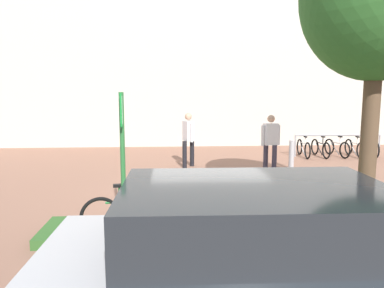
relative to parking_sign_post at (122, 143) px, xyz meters
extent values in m
plane|color=#936651|center=(1.62, 2.47, -1.55)|extent=(60.00, 60.00, 0.00)
cube|color=beige|center=(1.62, 10.69, 3.45)|extent=(28.00, 1.20, 10.00)
cube|color=#336028|center=(2.15, 0.00, -1.47)|extent=(7.00, 1.10, 0.16)
cylinder|color=brown|center=(4.13, 0.03, -0.09)|extent=(0.28, 0.28, 2.92)
cylinder|color=#2D7238|center=(0.00, 0.00, -0.37)|extent=(0.08, 0.08, 2.37)
cube|color=#198C33|center=(0.00, 0.00, 0.54)|extent=(0.06, 0.36, 0.52)
cube|color=white|center=(0.00, 0.00, 0.54)|extent=(0.06, 0.30, 0.44)
torus|color=black|center=(-0.40, 0.01, -1.22)|extent=(0.66, 0.20, 0.66)
torus|color=black|center=(0.60, 0.23, -1.22)|extent=(0.66, 0.20, 0.66)
cylinder|color=#1E7233|center=(0.10, 0.12, -1.00)|extent=(0.82, 0.22, 0.04)
cylinder|color=#1E7233|center=(0.20, 0.14, -1.26)|extent=(0.60, 0.17, 0.44)
cylinder|color=#1E7233|center=(-0.08, 0.08, -0.88)|extent=(0.04, 0.04, 0.28)
cube|color=black|center=(-0.08, 0.08, -0.72)|extent=(0.21, 0.12, 0.05)
cylinder|color=#1E7233|center=(0.48, 0.20, -0.74)|extent=(0.13, 0.42, 0.04)
cylinder|color=#99999E|center=(5.39, 7.21, -1.15)|extent=(0.06, 0.06, 0.80)
cylinder|color=#99999E|center=(8.54, 7.12, -1.15)|extent=(0.06, 0.06, 0.80)
cylinder|color=#99999E|center=(6.96, 7.16, -0.75)|extent=(3.15, 0.15, 0.06)
torus|color=black|center=(5.68, 6.74, -1.25)|extent=(0.08, 0.61, 0.61)
torus|color=black|center=(5.72, 7.68, -1.25)|extent=(0.08, 0.61, 0.61)
cylinder|color=silver|center=(5.70, 7.21, -1.05)|extent=(0.07, 0.77, 0.03)
cylinder|color=silver|center=(5.71, 7.30, -1.28)|extent=(0.06, 0.56, 0.40)
cylinder|color=silver|center=(5.69, 7.04, -0.94)|extent=(0.03, 0.03, 0.26)
cube|color=black|center=(5.69, 7.04, -0.79)|extent=(0.08, 0.19, 0.05)
cylinder|color=silver|center=(5.72, 7.57, -0.81)|extent=(0.39, 0.05, 0.04)
torus|color=black|center=(6.35, 6.71, -1.25)|extent=(0.08, 0.61, 0.61)
torus|color=black|center=(6.31, 7.65, -1.25)|extent=(0.08, 0.61, 0.61)
cylinder|color=black|center=(6.33, 7.18, -1.05)|extent=(0.07, 0.77, 0.03)
cylinder|color=black|center=(6.33, 7.27, -1.28)|extent=(0.06, 0.56, 0.40)
cylinder|color=black|center=(6.34, 7.01, -0.94)|extent=(0.03, 0.03, 0.26)
cube|color=black|center=(6.34, 7.01, -0.79)|extent=(0.08, 0.19, 0.05)
cylinder|color=black|center=(6.31, 7.54, -0.81)|extent=(0.39, 0.05, 0.04)
torus|color=black|center=(7.05, 6.74, -1.25)|extent=(0.16, 0.61, 0.61)
torus|color=black|center=(6.88, 7.67, -1.25)|extent=(0.16, 0.61, 0.61)
cylinder|color=silver|center=(6.96, 7.21, -1.05)|extent=(0.17, 0.76, 0.03)
cylinder|color=silver|center=(6.95, 7.30, -1.28)|extent=(0.13, 0.55, 0.40)
cylinder|color=silver|center=(6.99, 7.04, -0.94)|extent=(0.03, 0.03, 0.26)
cube|color=black|center=(6.99, 7.04, -0.79)|extent=(0.10, 0.19, 0.05)
cylinder|color=silver|center=(6.90, 7.56, -0.81)|extent=(0.39, 0.10, 0.04)
torus|color=black|center=(7.58, 6.63, -1.25)|extent=(0.06, 0.61, 0.61)
torus|color=black|center=(7.60, 7.57, -1.25)|extent=(0.06, 0.61, 0.61)
cylinder|color=silver|center=(7.59, 7.10, -1.05)|extent=(0.04, 0.77, 0.03)
cylinder|color=silver|center=(7.59, 7.19, -1.28)|extent=(0.04, 0.56, 0.40)
cylinder|color=silver|center=(7.59, 6.93, -0.94)|extent=(0.03, 0.03, 0.26)
cube|color=black|center=(7.59, 6.93, -0.79)|extent=(0.08, 0.18, 0.05)
cylinder|color=silver|center=(7.59, 7.46, -0.81)|extent=(0.39, 0.04, 0.04)
torus|color=black|center=(8.17, 6.70, -1.25)|extent=(0.13, 0.61, 0.61)
torus|color=black|center=(8.28, 7.63, -1.25)|extent=(0.13, 0.61, 0.61)
cylinder|color=red|center=(8.22, 7.17, -1.05)|extent=(0.12, 0.77, 0.03)
cylinder|color=red|center=(8.23, 7.26, -1.28)|extent=(0.10, 0.56, 0.40)
cylinder|color=red|center=(8.20, 7.00, -0.94)|extent=(0.03, 0.03, 0.26)
cube|color=black|center=(8.20, 7.00, -0.79)|extent=(0.09, 0.19, 0.05)
cylinder|color=red|center=(8.26, 7.52, -0.81)|extent=(0.39, 0.08, 0.04)
cylinder|color=#ADADB2|center=(4.53, 5.07, -1.10)|extent=(0.16, 0.16, 0.90)
cylinder|color=#383342|center=(3.81, 4.45, -1.13)|extent=(0.14, 0.14, 0.85)
cylinder|color=#383342|center=(3.59, 4.58, -1.13)|extent=(0.14, 0.14, 0.85)
cube|color=white|center=(3.70, 4.51, -0.39)|extent=(0.45, 0.33, 0.62)
cylinder|color=white|center=(3.95, 4.58, -0.42)|extent=(0.09, 0.09, 0.59)
cylinder|color=white|center=(3.45, 4.45, -0.42)|extent=(0.09, 0.09, 0.59)
sphere|color=tan|center=(3.70, 4.51, 0.06)|extent=(0.22, 0.22, 0.22)
cylinder|color=black|center=(1.24, 5.47, -1.13)|extent=(0.14, 0.14, 0.85)
cylinder|color=black|center=(1.49, 5.75, -1.13)|extent=(0.14, 0.14, 0.85)
cube|color=white|center=(1.36, 5.61, -0.39)|extent=(0.37, 0.46, 0.62)
cylinder|color=white|center=(1.45, 5.37, -0.42)|extent=(0.09, 0.09, 0.59)
cylinder|color=white|center=(1.27, 5.85, -0.42)|extent=(0.09, 0.09, 0.59)
sphere|color=tan|center=(1.36, 5.61, 0.06)|extent=(0.22, 0.22, 0.22)
cube|color=#B7B7BC|center=(1.73, -2.79, -0.95)|extent=(4.33, 1.87, 0.76)
cube|color=#1E2328|center=(1.53, -2.78, -0.29)|extent=(2.43, 1.62, 0.56)
cylinder|color=black|center=(3.21, -1.91, -1.23)|extent=(0.64, 0.23, 0.64)
cylinder|color=black|center=(0.28, -1.86, -1.23)|extent=(0.64, 0.23, 0.64)
camera|label=1|loc=(0.76, -5.96, 0.81)|focal=34.52mm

